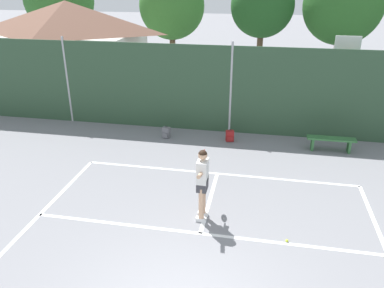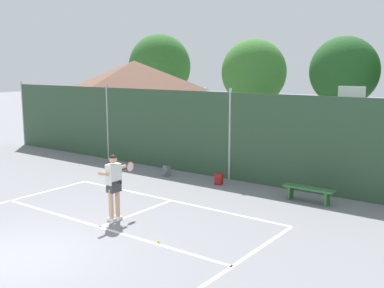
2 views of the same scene
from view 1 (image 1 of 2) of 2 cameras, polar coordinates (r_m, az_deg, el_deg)
chainlink_fence at (r=14.37m, az=5.77°, el=7.89°), size 26.09×0.09×3.41m
basketball_hoop at (r=15.55m, az=21.56°, el=10.16°), size 0.90×0.67×3.55m
clubhouse_building at (r=19.88m, az=-17.57°, el=13.36°), size 6.88×4.70×4.49m
treeline_backdrop at (r=24.22m, az=9.46°, el=19.66°), size 27.88×4.06×6.41m
tennis_player at (r=9.12m, az=1.56°, el=-5.16°), size 0.26×1.44×1.85m
tennis_ball at (r=9.18m, az=13.90°, el=-13.74°), size 0.07×0.07×0.07m
backpack_grey at (r=14.24m, az=-3.84°, el=1.69°), size 0.31×0.29×0.46m
backpack_red at (r=13.97m, az=5.63°, el=1.18°), size 0.32×0.30×0.46m
courtside_bench at (r=13.89m, az=19.94°, el=0.41°), size 1.60×0.36×0.48m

